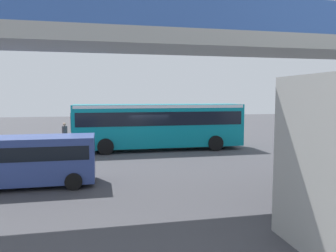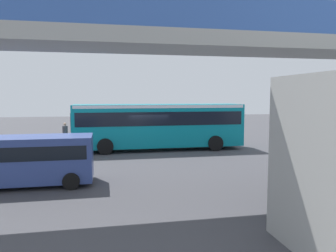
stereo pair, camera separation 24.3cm
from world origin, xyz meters
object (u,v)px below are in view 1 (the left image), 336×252
(city_bus, at_px, (159,123))
(traffic_sign, at_px, (214,118))
(parked_van, at_px, (35,158))
(pedestrian, at_px, (65,135))

(city_bus, height_order, traffic_sign, city_bus)
(parked_van, distance_m, traffic_sign, 16.16)
(city_bus, bearing_deg, traffic_sign, -148.67)
(city_bus, height_order, pedestrian, city_bus)
(city_bus, height_order, parked_van, city_bus)
(parked_van, height_order, pedestrian, parked_van)
(traffic_sign, bearing_deg, pedestrian, 3.25)
(city_bus, relative_size, parked_van, 2.40)
(city_bus, distance_m, parked_van, 10.33)
(pedestrian, bearing_deg, city_bus, 159.22)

